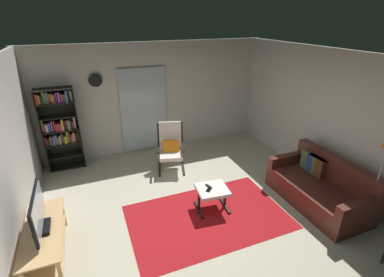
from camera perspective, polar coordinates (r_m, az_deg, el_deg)
The scene contains 14 objects.
ground_plane at distance 4.92m, azimuth 2.14°, elevation -15.42°, with size 7.02×7.02×0.00m, color beige.
wall_back at distance 6.79m, azimuth -7.73°, elevation 8.28°, with size 5.60×0.06×2.60m, color beige.
wall_right at distance 5.79m, azimuth 27.63°, elevation 2.87°, with size 0.06×6.00×2.60m, color beige.
glass_door_panel at distance 6.74m, azimuth -9.86°, elevation 5.79°, with size 1.10×0.01×2.00m, color silver.
area_rug at distance 4.87m, azimuth 3.28°, elevation -15.81°, with size 2.62×1.65×0.01m, color #A3161B.
tv_stand at distance 4.50m, azimuth -28.00°, elevation -17.61°, with size 0.49×1.35×0.51m.
television at distance 4.23m, azimuth -29.13°, elevation -13.36°, with size 0.20×0.88×0.55m.
bookshelf_near_tv at distance 6.48m, azimuth -25.59°, elevation 2.53°, with size 0.73×0.30×1.80m.
leather_sofa at distance 5.53m, azimuth 24.82°, elevation -9.08°, with size 0.89×1.77×0.85m.
lounge_armchair at distance 6.03m, azimuth -4.43°, elevation -1.43°, with size 0.72×0.78×1.02m.
ottoman at distance 4.85m, azimuth 4.22°, elevation -10.94°, with size 0.57×0.53×0.42m.
tv_remote at distance 4.85m, azimuth 3.44°, elevation -9.80°, with size 0.04×0.14×0.02m, color black.
cell_phone at distance 4.77m, azimuth 3.52°, elevation -10.47°, with size 0.07×0.14×0.01m, color black.
wall_clock at distance 6.41m, azimuth -19.29°, elevation 11.29°, with size 0.29×0.03×0.29m.
Camera 1 is at (-1.58, -3.45, 3.13)m, focal length 25.86 mm.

